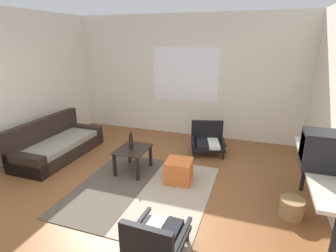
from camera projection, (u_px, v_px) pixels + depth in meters
ground_plane at (126, 202)px, 3.73m from camera, size 7.80×7.80×0.00m
far_wall_with_window at (186, 77)px, 6.06m from camera, size 5.60×0.13×2.70m
area_rug at (143, 190)px, 4.02m from camera, size 1.97×2.13×0.01m
couch at (57, 145)px, 5.14m from camera, size 0.79×1.81×0.73m
coffee_table at (133, 153)px, 4.50m from camera, size 0.49×0.62×0.42m
armchair_by_window at (207, 140)px, 5.31m from camera, size 0.77×0.74×0.60m
armchair_striped_foreground at (155, 239)px, 2.70m from camera, size 0.57×0.67×0.55m
ottoman_orange at (179, 171)px, 4.22m from camera, size 0.44×0.44×0.36m
console_shelf at (320, 173)px, 3.03m from camera, size 0.38×1.85×0.81m
crt_television at (326, 151)px, 2.89m from camera, size 0.48×0.35×0.41m
clay_vase at (315, 141)px, 3.42m from camera, size 0.24×0.24×0.29m
glass_bottle at (131, 141)px, 4.42m from camera, size 0.07×0.07×0.31m
wicker_basket at (291, 208)px, 3.40m from camera, size 0.30×0.30×0.25m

